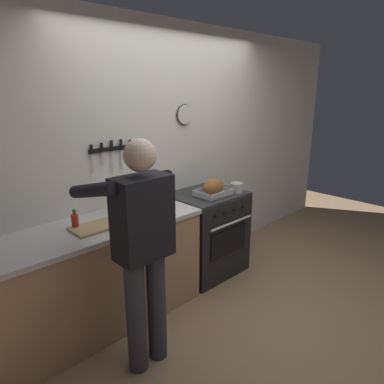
# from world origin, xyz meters

# --- Properties ---
(ground_plane) EXTENTS (8.00, 8.00, 0.00)m
(ground_plane) POSITION_xyz_m (0.00, 0.00, 0.00)
(ground_plane) COLOR #937251
(wall_back) EXTENTS (6.00, 0.13, 2.60)m
(wall_back) POSITION_xyz_m (-0.00, 1.35, 1.30)
(wall_back) COLOR white
(wall_back) RESTS_ON ground
(counter_block) EXTENTS (2.03, 0.65, 0.90)m
(counter_block) POSITION_xyz_m (-1.20, 0.99, 0.45)
(counter_block) COLOR tan
(counter_block) RESTS_ON ground
(stove) EXTENTS (0.76, 0.67, 0.90)m
(stove) POSITION_xyz_m (0.22, 0.99, 0.45)
(stove) COLOR black
(stove) RESTS_ON ground
(person_cook) EXTENTS (0.51, 0.63, 1.66)m
(person_cook) POSITION_xyz_m (-1.07, 0.36, 0.95)
(person_cook) COLOR #383842
(person_cook) RESTS_ON ground
(roasting_pan) EXTENTS (0.35, 0.26, 0.18)m
(roasting_pan) POSITION_xyz_m (0.20, 0.88, 0.98)
(roasting_pan) COLOR #B7B7BC
(roasting_pan) RESTS_ON stove
(saucepan) EXTENTS (0.13, 0.13, 0.10)m
(saucepan) POSITION_xyz_m (0.47, 0.79, 0.95)
(saucepan) COLOR #B7B7BC
(saucepan) RESTS_ON stove
(cutting_board) EXTENTS (0.36, 0.24, 0.02)m
(cutting_board) POSITION_xyz_m (-1.11, 0.93, 0.91)
(cutting_board) COLOR tan
(cutting_board) RESTS_ON counter_block
(bottle_hot_sauce) EXTENTS (0.06, 0.06, 0.16)m
(bottle_hot_sauce) POSITION_xyz_m (-1.22, 1.03, 0.96)
(bottle_hot_sauce) COLOR red
(bottle_hot_sauce) RESTS_ON counter_block
(bottle_soy_sauce) EXTENTS (0.06, 0.06, 0.23)m
(bottle_soy_sauce) POSITION_xyz_m (-0.50, 1.02, 1.00)
(bottle_soy_sauce) COLOR black
(bottle_soy_sauce) RESTS_ON counter_block
(bottle_cooking_oil) EXTENTS (0.07, 0.07, 0.29)m
(bottle_cooking_oil) POSITION_xyz_m (-0.82, 1.15, 1.02)
(bottle_cooking_oil) COLOR gold
(bottle_cooking_oil) RESTS_ON counter_block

